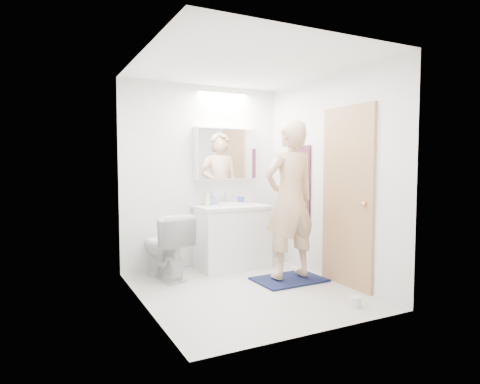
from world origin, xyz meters
TOP-DOWN VIEW (x-y plane):
  - floor at (0.00, 0.00)m, footprint 2.50×2.50m
  - ceiling at (0.00, 0.00)m, footprint 2.50×2.50m
  - wall_back at (0.00, 1.25)m, footprint 2.50×0.00m
  - wall_front at (0.00, -1.25)m, footprint 2.50×0.00m
  - wall_left at (-1.10, 0.00)m, footprint 0.00×2.50m
  - wall_right at (1.10, 0.00)m, footprint 0.00×2.50m
  - vanity_cabinet at (0.29, 0.96)m, footprint 0.90×0.55m
  - countertop at (0.29, 0.96)m, footprint 0.95×0.58m
  - sink_basin at (0.29, 0.99)m, footprint 0.36×0.36m
  - faucet at (0.29, 1.19)m, footprint 0.02×0.02m
  - medicine_cabinet at (0.30, 1.18)m, footprint 0.88×0.14m
  - mirror_panel at (0.30, 1.10)m, footprint 0.84×0.01m
  - toilet at (-0.65, 0.85)m, footprint 0.57×0.84m
  - bath_rug at (0.62, 0.10)m, footprint 0.81×0.57m
  - person at (0.62, 0.10)m, footprint 0.67×0.45m
  - door at (1.08, -0.35)m, footprint 0.04×0.80m
  - door_knob at (1.04, -0.65)m, footprint 0.06×0.06m
  - towel at (1.08, 0.55)m, footprint 0.02×0.42m
  - towel_hook at (1.07, 0.55)m, footprint 0.07×0.02m
  - soap_bottle_a at (0.01, 1.11)m, footprint 0.09×0.09m
  - soap_bottle_b at (0.09, 1.15)m, footprint 0.10×0.10m
  - toothbrush_cup at (0.51, 1.12)m, footprint 0.12×0.12m
  - toilet_paper_roll at (0.69, -0.93)m, footprint 0.11×0.11m

SIDE VIEW (x-z plane):
  - floor at x=0.00m, z-range 0.00..0.00m
  - bath_rug at x=0.62m, z-range 0.00..0.02m
  - toilet_paper_roll at x=0.69m, z-range 0.00..0.10m
  - vanity_cabinet at x=0.29m, z-range 0.00..0.78m
  - toilet at x=-0.65m, z-range 0.00..0.79m
  - countertop at x=0.29m, z-range 0.78..0.82m
  - sink_basin at x=0.29m, z-range 0.82..0.85m
  - toothbrush_cup at x=0.51m, z-range 0.82..0.91m
  - faucet at x=0.29m, z-range 0.82..0.98m
  - soap_bottle_b at x=0.09m, z-range 0.82..0.99m
  - soap_bottle_a at x=0.01m, z-range 0.82..1.02m
  - door_knob at x=1.04m, z-range 0.92..0.98m
  - person at x=0.62m, z-range 0.05..1.86m
  - door at x=1.08m, z-range 0.00..2.00m
  - towel at x=1.08m, z-range 0.60..1.60m
  - wall_back at x=0.00m, z-range -0.05..2.45m
  - wall_front at x=0.00m, z-range -0.05..2.45m
  - wall_left at x=-1.10m, z-range -0.05..2.45m
  - wall_right at x=1.10m, z-range -0.05..2.45m
  - medicine_cabinet at x=0.30m, z-range 1.15..1.85m
  - mirror_panel at x=0.30m, z-range 1.17..1.83m
  - towel_hook at x=1.07m, z-range 1.61..1.63m
  - ceiling at x=0.00m, z-range 2.40..2.40m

